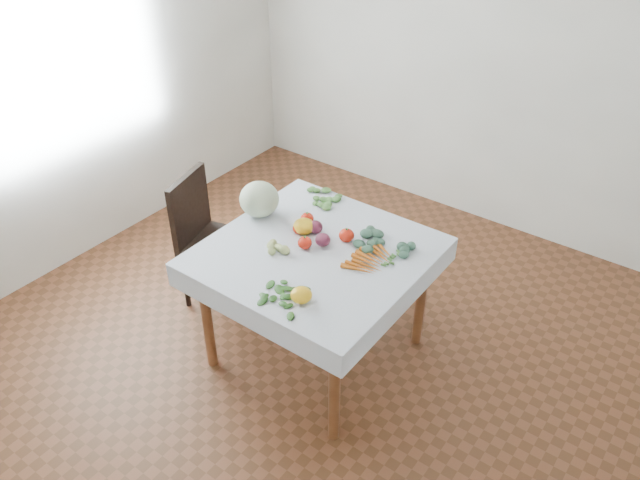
{
  "coord_description": "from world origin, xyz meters",
  "views": [
    {
      "loc": [
        1.63,
        -2.17,
        2.72
      ],
      "look_at": [
        0.01,
        0.02,
        0.82
      ],
      "focal_mm": 35.0,
      "sensor_mm": 36.0,
      "label": 1
    }
  ],
  "objects_px": {
    "table": "(316,266)",
    "chair": "(206,231)",
    "carrot_bunch": "(371,259)",
    "cabbage": "(259,199)",
    "heirloom_back": "(304,226)"
  },
  "relations": [
    {
      "from": "table",
      "to": "cabbage",
      "type": "xyz_separation_m",
      "value": [
        -0.48,
        0.1,
        0.21
      ]
    },
    {
      "from": "chair",
      "to": "table",
      "type": "bearing_deg",
      "value": -1.92
    },
    {
      "from": "carrot_bunch",
      "to": "cabbage",
      "type": "bearing_deg",
      "value": 179.86
    },
    {
      "from": "table",
      "to": "cabbage",
      "type": "bearing_deg",
      "value": 168.66
    },
    {
      "from": "cabbage",
      "to": "chair",
      "type": "bearing_deg",
      "value": -170.99
    },
    {
      "from": "chair",
      "to": "cabbage",
      "type": "bearing_deg",
      "value": 9.01
    },
    {
      "from": "table",
      "to": "carrot_bunch",
      "type": "bearing_deg",
      "value": 17.88
    },
    {
      "from": "cabbage",
      "to": "heirloom_back",
      "type": "distance_m",
      "value": 0.33
    },
    {
      "from": "carrot_bunch",
      "to": "heirloom_back",
      "type": "bearing_deg",
      "value": 179.4
    },
    {
      "from": "chair",
      "to": "cabbage",
      "type": "relative_size",
      "value": 3.84
    },
    {
      "from": "table",
      "to": "chair",
      "type": "relative_size",
      "value": 1.13
    },
    {
      "from": "chair",
      "to": "heirloom_back",
      "type": "height_order",
      "value": "chair"
    },
    {
      "from": "table",
      "to": "chair",
      "type": "xyz_separation_m",
      "value": [
        -0.9,
        0.03,
        -0.15
      ]
    },
    {
      "from": "cabbage",
      "to": "carrot_bunch",
      "type": "relative_size",
      "value": 0.72
    },
    {
      "from": "table",
      "to": "carrot_bunch",
      "type": "distance_m",
      "value": 0.33
    }
  ]
}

